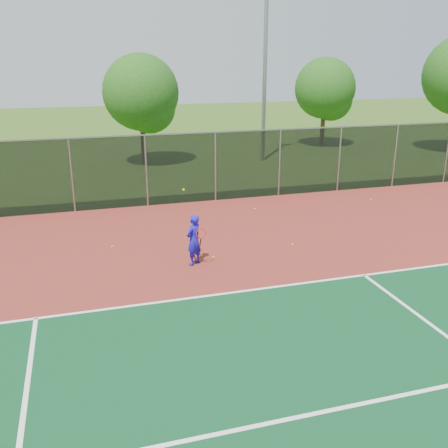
{
  "coord_description": "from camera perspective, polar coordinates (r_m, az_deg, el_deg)",
  "views": [
    {
      "loc": [
        -5.64,
        -8.57,
        6.03
      ],
      "look_at": [
        -1.66,
        5.0,
        1.3
      ],
      "focal_mm": 40.0,
      "sensor_mm": 36.0,
      "label": 1
    }
  ],
  "objects": [
    {
      "name": "ground",
      "position": [
        11.9,
        14.97,
        -12.66
      ],
      "size": [
        120.0,
        120.0,
        0.0
      ],
      "primitive_type": "plane",
      "color": "#305217",
      "rests_on": "ground"
    },
    {
      "name": "tree_back_left",
      "position": [
        29.41,
        -9.25,
        14.23
      ],
      "size": [
        4.29,
        4.29,
        6.31
      ],
      "color": "#3C2315",
      "rests_on": "ground"
    },
    {
      "name": "court_apron",
      "position": [
        13.41,
        10.59,
        -8.53
      ],
      "size": [
        30.0,
        20.0,
        0.02
      ],
      "primitive_type": "cube",
      "color": "maroon",
      "rests_on": "ground"
    },
    {
      "name": "practice_ball_2",
      "position": [
        17.0,
        -12.67,
        -2.56
      ],
      "size": [
        0.07,
        0.07,
        0.07
      ],
      "primitive_type": "sphere",
      "color": "yellow",
      "rests_on": "court_apron"
    },
    {
      "name": "tennis_player",
      "position": [
        15.06,
        -3.48,
        -1.82
      ],
      "size": [
        0.68,
        0.74,
        2.38
      ],
      "color": "#1913BA",
      "rests_on": "court_apron"
    },
    {
      "name": "tree_back_mid",
      "position": [
        36.23,
        11.64,
        14.66
      ],
      "size": [
        4.16,
        4.16,
        6.1
      ],
      "color": "#3C2315",
      "rests_on": "ground"
    },
    {
      "name": "floodlight_n",
      "position": [
        30.51,
        4.74,
        19.06
      ],
      "size": [
        0.9,
        0.4,
        11.18
      ],
      "color": "gray",
      "rests_on": "ground"
    },
    {
      "name": "practice_ball_6",
      "position": [
        20.74,
        3.55,
        1.72
      ],
      "size": [
        0.07,
        0.07,
        0.07
      ],
      "primitive_type": "sphere",
      "color": "yellow",
      "rests_on": "court_apron"
    },
    {
      "name": "practice_ball_7",
      "position": [
        23.0,
        16.44,
        2.67
      ],
      "size": [
        0.07,
        0.07,
        0.07
      ],
      "primitive_type": "sphere",
      "color": "yellow",
      "rests_on": "court_apron"
    },
    {
      "name": "fence_back",
      "position": [
        21.79,
        -1.0,
        6.67
      ],
      "size": [
        30.0,
        0.06,
        3.03
      ],
      "color": "black",
      "rests_on": "court_apron"
    },
    {
      "name": "practice_ball_4",
      "position": [
        16.92,
        7.82,
        -2.36
      ],
      "size": [
        0.07,
        0.07,
        0.07
      ],
      "primitive_type": "sphere",
      "color": "yellow",
      "rests_on": "court_apron"
    },
    {
      "name": "practice_ball_5",
      "position": [
        15.88,
        -2.61,
        -3.62
      ],
      "size": [
        0.07,
        0.07,
        0.07
      ],
      "primitive_type": "sphere",
      "color": "yellow",
      "rests_on": "court_apron"
    },
    {
      "name": "practice_ball_3",
      "position": [
        15.74,
        -1.24,
        -3.81
      ],
      "size": [
        0.07,
        0.07,
        0.07
      ],
      "primitive_type": "sphere",
      "color": "yellow",
      "rests_on": "court_apron"
    }
  ]
}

